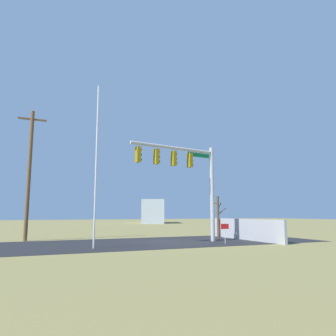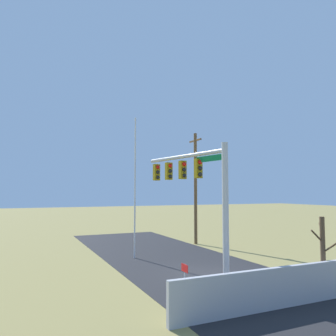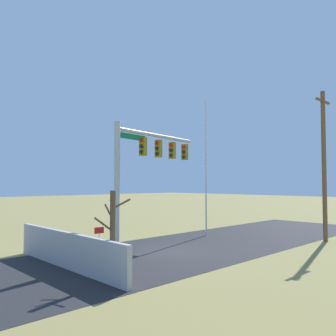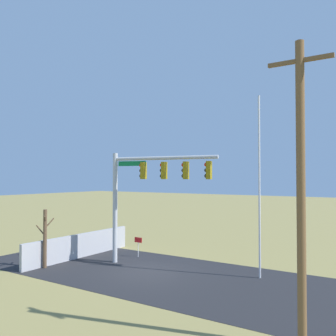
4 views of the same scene
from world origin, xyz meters
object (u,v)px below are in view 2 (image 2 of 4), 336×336
object	(u,v)px
signal_mast	(196,184)
open_sign	(185,272)
flagpole	(135,187)
utility_pole	(196,186)
bare_tree	(323,255)

from	to	relation	value
signal_mast	open_sign	world-z (taller)	signal_mast
flagpole	utility_pole	size ratio (longest dim) A/B	1.00
signal_mast	utility_pole	size ratio (longest dim) A/B	0.71
flagpole	open_sign	bearing A→B (deg)	-3.61
signal_mast	open_sign	size ratio (longest dim) A/B	5.27
flagpole	open_sign	xyz separation A→B (m)	(7.99, -0.50, -3.65)
utility_pole	bare_tree	world-z (taller)	utility_pole
utility_pole	open_sign	bearing A→B (deg)	-31.24
utility_pole	open_sign	distance (m)	13.88
bare_tree	flagpole	bearing A→B (deg)	-157.21
flagpole	bare_tree	distance (m)	11.91
bare_tree	open_sign	size ratio (longest dim) A/B	2.64
signal_mast	bare_tree	xyz separation A→B (m)	(4.44, 3.42, -2.97)
utility_pole	bare_tree	size ratio (longest dim) A/B	2.83
signal_mast	flagpole	bearing A→B (deg)	-170.39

